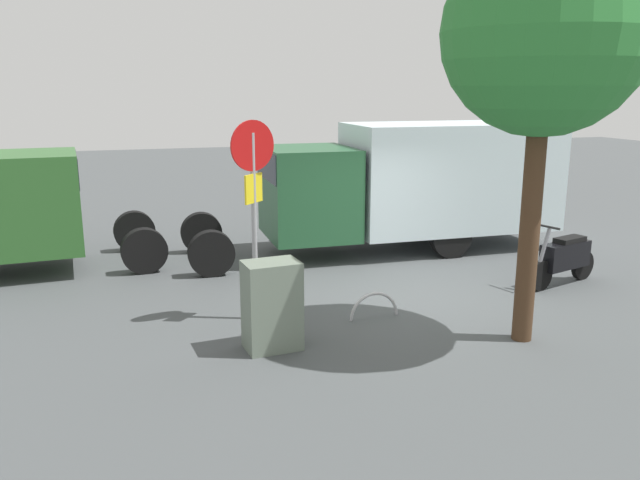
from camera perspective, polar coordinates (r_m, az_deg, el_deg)
name	(u,v)px	position (r m, az deg, el deg)	size (l,w,h in m)	color
ground_plane	(408,295)	(11.39, 7.86, -4.89)	(60.00, 60.00, 0.00)	#474B4D
box_truck_near	(410,180)	(14.33, 8.05, 5.35)	(8.32, 2.39, 2.81)	black
motorcycle	(564,257)	(12.57, 21.05, -1.47)	(1.76, 0.75, 1.20)	black
stop_sign	(253,189)	(9.67, -5.98, 4.53)	(0.71, 0.33, 3.11)	#9E9EA3
street_tree	(545,35)	(9.19, 19.50, 16.93)	(2.72, 2.72, 5.63)	#47301E
utility_cabinet	(272,305)	(8.88, -4.32, -5.87)	(0.76, 0.53, 1.26)	slate
bike_rack_hoop	(374,317)	(10.25, 4.86, -6.93)	(0.85, 0.85, 0.05)	#B7B7BC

